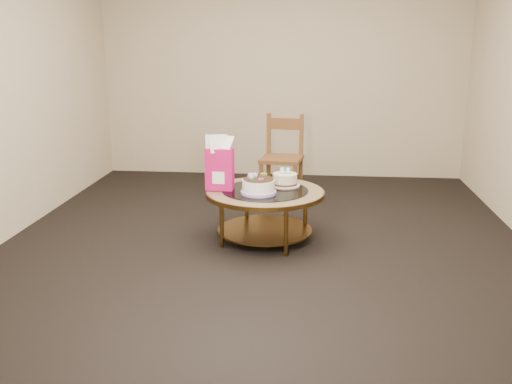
# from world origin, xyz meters

# --- Properties ---
(ground) EXTENTS (5.00, 5.00, 0.00)m
(ground) POSITION_xyz_m (0.00, 0.00, 0.00)
(ground) COLOR black
(ground) RESTS_ON ground
(room_walls) EXTENTS (4.52, 5.02, 2.61)m
(room_walls) POSITION_xyz_m (0.00, 0.00, 1.54)
(room_walls) COLOR #C2B092
(room_walls) RESTS_ON ground
(coffee_table) EXTENTS (1.02, 1.02, 0.46)m
(coffee_table) POSITION_xyz_m (0.00, -0.00, 0.38)
(coffee_table) COLOR #553B18
(coffee_table) RESTS_ON ground
(decorated_cake) EXTENTS (0.30, 0.30, 0.17)m
(decorated_cake) POSITION_xyz_m (-0.05, -0.12, 0.51)
(decorated_cake) COLOR #B38FCA
(decorated_cake) RESTS_ON coffee_table
(cream_cake) EXTENTS (0.27, 0.27, 0.17)m
(cream_cake) POSITION_xyz_m (0.16, 0.16, 0.51)
(cream_cake) COLOR silver
(cream_cake) RESTS_ON coffee_table
(gift_bag) EXTENTS (0.24, 0.18, 0.46)m
(gift_bag) POSITION_xyz_m (-0.39, -0.02, 0.69)
(gift_bag) COLOR #C31261
(gift_bag) RESTS_ON coffee_table
(pillar_candle) EXTENTS (0.12, 0.12, 0.09)m
(pillar_candle) POSITION_xyz_m (-0.04, 0.28, 0.49)
(pillar_candle) COLOR #E6BF5E
(pillar_candle) RESTS_ON coffee_table
(dining_chair) EXTENTS (0.48, 0.48, 0.92)m
(dining_chair) POSITION_xyz_m (0.07, 1.34, 0.47)
(dining_chair) COLOR brown
(dining_chair) RESTS_ON ground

